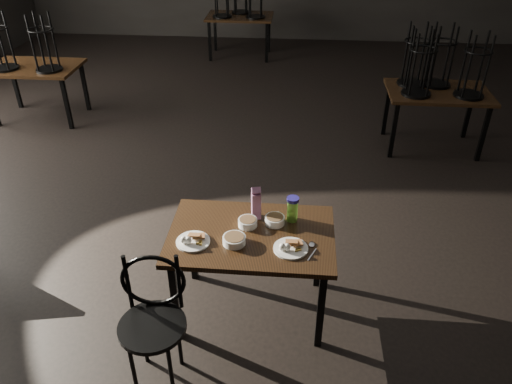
# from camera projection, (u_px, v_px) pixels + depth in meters

# --- Properties ---
(main_table) EXTENTS (1.20, 0.80, 0.75)m
(main_table) POSITION_uv_depth(u_px,v_px,m) (251.00, 242.00, 3.64)
(main_table) COLOR black
(main_table) RESTS_ON ground
(plate_left) EXTENTS (0.24, 0.24, 0.08)m
(plate_left) POSITION_uv_depth(u_px,v_px,m) (193.00, 240.00, 3.50)
(plate_left) COLOR white
(plate_left) RESTS_ON main_table
(plate_right) EXTENTS (0.24, 0.24, 0.08)m
(plate_right) POSITION_uv_depth(u_px,v_px,m) (290.00, 247.00, 3.43)
(plate_right) COLOR white
(plate_right) RESTS_ON main_table
(bowl_near) EXTENTS (0.14, 0.14, 0.06)m
(bowl_near) POSITION_uv_depth(u_px,v_px,m) (248.00, 222.00, 3.66)
(bowl_near) COLOR white
(bowl_near) RESTS_ON main_table
(bowl_far) EXTENTS (0.15, 0.15, 0.06)m
(bowl_far) POSITION_uv_depth(u_px,v_px,m) (275.00, 220.00, 3.68)
(bowl_far) COLOR white
(bowl_far) RESTS_ON main_table
(bowl_big) EXTENTS (0.16, 0.16, 0.06)m
(bowl_big) POSITION_uv_depth(u_px,v_px,m) (234.00, 240.00, 3.49)
(bowl_big) COLOR white
(bowl_big) RESTS_ON main_table
(juice_carton) EXTENTS (0.08, 0.08, 0.27)m
(juice_carton) POSITION_uv_depth(u_px,v_px,m) (256.00, 204.00, 3.70)
(juice_carton) COLOR #8A1964
(juice_carton) RESTS_ON main_table
(water_bottle) EXTENTS (0.12, 0.12, 0.20)m
(water_bottle) POSITION_uv_depth(u_px,v_px,m) (292.00, 209.00, 3.68)
(water_bottle) COLOR #70C239
(water_bottle) RESTS_ON main_table
(spoon) EXTENTS (0.07, 0.21, 0.01)m
(spoon) POSITION_uv_depth(u_px,v_px,m) (312.00, 246.00, 3.47)
(spoon) COLOR silver
(spoon) RESTS_ON main_table
(bentwood_chair) EXTENTS (0.45, 0.44, 0.93)m
(bentwood_chair) POSITION_uv_depth(u_px,v_px,m) (153.00, 312.00, 3.22)
(bentwood_chair) COLOR black
(bentwood_chair) RESTS_ON ground
(bg_table_left) EXTENTS (1.20, 0.80, 1.48)m
(bg_table_left) POSITION_uv_depth(u_px,v_px,m) (32.00, 67.00, 6.68)
(bg_table_left) COLOR black
(bg_table_left) RESTS_ON ground
(bg_table_right) EXTENTS (1.20, 0.80, 1.48)m
(bg_table_right) POSITION_uv_depth(u_px,v_px,m) (437.00, 86.00, 5.93)
(bg_table_right) COLOR black
(bg_table_right) RESTS_ON ground
(bg_table_far) EXTENTS (1.20, 0.80, 1.48)m
(bg_table_far) POSITION_uv_depth(u_px,v_px,m) (240.00, 14.00, 9.05)
(bg_table_far) COLOR black
(bg_table_far) RESTS_ON ground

